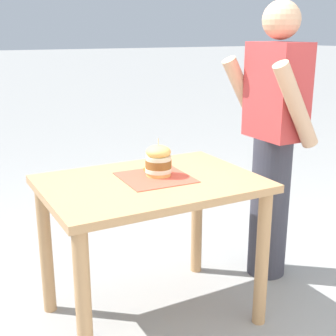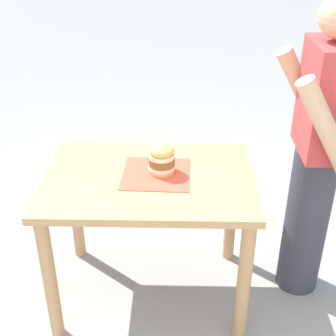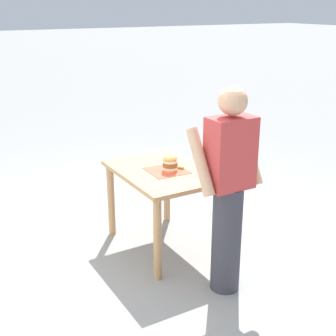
# 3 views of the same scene
# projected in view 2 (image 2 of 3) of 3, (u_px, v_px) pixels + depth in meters

# --- Properties ---
(ground_plane) EXTENTS (80.00, 80.00, 0.00)m
(ground_plane) POSITION_uv_depth(u_px,v_px,m) (151.00, 290.00, 2.79)
(ground_plane) COLOR gray
(patio_table) EXTENTS (0.77, 1.09, 0.79)m
(patio_table) POSITION_uv_depth(u_px,v_px,m) (149.00, 199.00, 2.47)
(patio_table) COLOR tan
(patio_table) RESTS_ON ground
(serving_paper) EXTENTS (0.36, 0.36, 0.00)m
(serving_paper) POSITION_uv_depth(u_px,v_px,m) (156.00, 174.00, 2.42)
(serving_paper) COLOR #D64C38
(serving_paper) RESTS_ON patio_table
(sandwich) EXTENTS (0.14, 0.14, 0.20)m
(sandwich) POSITION_uv_depth(u_px,v_px,m) (162.00, 158.00, 2.39)
(sandwich) COLOR #E5B25B
(sandwich) RESTS_ON serving_paper
(pickle_spear) EXTENTS (0.06, 0.07, 0.02)m
(pickle_spear) POSITION_uv_depth(u_px,v_px,m) (162.00, 159.00, 2.52)
(pickle_spear) COLOR #8EA83D
(pickle_spear) RESTS_ON serving_paper
(diner_across_table) EXTENTS (0.55, 0.35, 1.69)m
(diner_across_table) POSITION_uv_depth(u_px,v_px,m) (317.00, 153.00, 2.42)
(diner_across_table) COLOR #33333D
(diner_across_table) RESTS_ON ground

